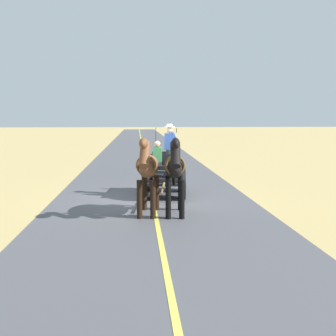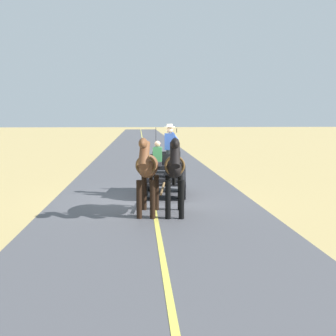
{
  "view_description": "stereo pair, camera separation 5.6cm",
  "coord_description": "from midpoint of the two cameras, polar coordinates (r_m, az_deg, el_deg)",
  "views": [
    {
      "loc": [
        0.5,
        13.88,
        2.74
      ],
      "look_at": [
        -0.49,
        0.32,
        1.1
      ],
      "focal_mm": 45.55,
      "sensor_mm": 36.0,
      "label": 1
    },
    {
      "loc": [
        0.45,
        13.89,
        2.74
      ],
      "look_at": [
        -0.49,
        0.32,
        1.1
      ],
      "focal_mm": 45.55,
      "sensor_mm": 36.0,
      "label": 2
    }
  ],
  "objects": [
    {
      "name": "ground_plane",
      "position": [
        14.16,
        -2.18,
        -4.29
      ],
      "size": [
        200.0,
        200.0,
        0.0
      ],
      "primitive_type": "plane",
      "color": "tan"
    },
    {
      "name": "road_surface",
      "position": [
        14.16,
        -2.18,
        -4.27
      ],
      "size": [
        6.57,
        160.0,
        0.01
      ],
      "primitive_type": "cube",
      "color": "#4C4C51",
      "rests_on": "ground"
    },
    {
      "name": "road_centre_stripe",
      "position": [
        14.16,
        -2.18,
        -4.25
      ],
      "size": [
        0.12,
        160.0,
        0.0
      ],
      "primitive_type": "cube",
      "color": "#DBCC4C",
      "rests_on": "road_surface"
    },
    {
      "name": "horse_drawn_carriage",
      "position": [
        14.84,
        -0.44,
        -0.58
      ],
      "size": [
        1.65,
        4.52,
        2.5
      ],
      "color": "black",
      "rests_on": "ground"
    },
    {
      "name": "horse_near_side",
      "position": [
        11.76,
        0.78,
        -0.04
      ],
      "size": [
        0.66,
        2.13,
        2.21
      ],
      "color": "black",
      "rests_on": "ground"
    },
    {
      "name": "horse_off_side",
      "position": [
        11.79,
        -2.85,
        -0.02
      ],
      "size": [
        0.77,
        2.15,
        2.21
      ],
      "color": "brown",
      "rests_on": "ground"
    }
  ]
}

